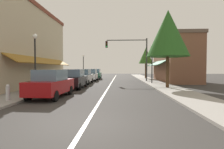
{
  "coord_description": "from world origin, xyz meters",
  "views": [
    {
      "loc": [
        1.14,
        -5.4,
        1.85
      ],
      "look_at": [
        0.27,
        13.29,
        1.21
      ],
      "focal_mm": 28.51,
      "sensor_mm": 36.0,
      "label": 1
    }
  ],
  "objects_px": {
    "parked_car_second_left": "(74,79)",
    "street_lamp_right_mid": "(152,57)",
    "parked_car_distant_left": "(96,74)",
    "street_lamp_left_far": "(83,62)",
    "tree_right_near": "(168,33)",
    "fire_hydrant": "(8,92)",
    "traffic_signal_mast_arm": "(132,52)",
    "street_lamp_left_near": "(35,53)",
    "tree_right_far": "(146,56)",
    "parked_car_far_left": "(91,75)",
    "parked_car_third_left": "(84,77)",
    "parked_car_nearest_left": "(51,84)"
  },
  "relations": [
    {
      "from": "parked_car_second_left",
      "to": "street_lamp_right_mid",
      "type": "bearing_deg",
      "value": 33.15
    },
    {
      "from": "parked_car_distant_left",
      "to": "street_lamp_left_far",
      "type": "relative_size",
      "value": 0.99
    },
    {
      "from": "street_lamp_right_mid",
      "to": "tree_right_near",
      "type": "relative_size",
      "value": 0.66
    },
    {
      "from": "street_lamp_right_mid",
      "to": "fire_hydrant",
      "type": "height_order",
      "value": "street_lamp_right_mid"
    },
    {
      "from": "parked_car_second_left",
      "to": "street_lamp_left_far",
      "type": "height_order",
      "value": "street_lamp_left_far"
    },
    {
      "from": "traffic_signal_mast_arm",
      "to": "tree_right_near",
      "type": "height_order",
      "value": "tree_right_near"
    },
    {
      "from": "traffic_signal_mast_arm",
      "to": "parked_car_second_left",
      "type": "bearing_deg",
      "value": -124.63
    },
    {
      "from": "street_lamp_left_near",
      "to": "street_lamp_right_mid",
      "type": "height_order",
      "value": "street_lamp_right_mid"
    },
    {
      "from": "parked_car_second_left",
      "to": "tree_right_far",
      "type": "relative_size",
      "value": 0.75
    },
    {
      "from": "parked_car_second_left",
      "to": "traffic_signal_mast_arm",
      "type": "relative_size",
      "value": 0.68
    },
    {
      "from": "parked_car_far_left",
      "to": "tree_right_far",
      "type": "xyz_separation_m",
      "value": [
        8.86,
        5.13,
        3.2
      ]
    },
    {
      "from": "parked_car_third_left",
      "to": "tree_right_near",
      "type": "distance_m",
      "value": 10.72
    },
    {
      "from": "street_lamp_right_mid",
      "to": "traffic_signal_mast_arm",
      "type": "bearing_deg",
      "value": 121.62
    },
    {
      "from": "street_lamp_left_far",
      "to": "parked_car_third_left",
      "type": "bearing_deg",
      "value": -78.14
    },
    {
      "from": "parked_car_nearest_left",
      "to": "traffic_signal_mast_arm",
      "type": "distance_m",
      "value": 15.41
    },
    {
      "from": "street_lamp_right_mid",
      "to": "street_lamp_left_far",
      "type": "xyz_separation_m",
      "value": [
        -10.01,
        8.36,
        -0.3
      ]
    },
    {
      "from": "traffic_signal_mast_arm",
      "to": "street_lamp_left_near",
      "type": "bearing_deg",
      "value": -123.9
    },
    {
      "from": "street_lamp_left_far",
      "to": "street_lamp_left_near",
      "type": "bearing_deg",
      "value": -90.27
    },
    {
      "from": "parked_car_distant_left",
      "to": "traffic_signal_mast_arm",
      "type": "distance_m",
      "value": 9.26
    },
    {
      "from": "parked_car_second_left",
      "to": "parked_car_third_left",
      "type": "xyz_separation_m",
      "value": [
        -0.15,
        4.86,
        0.0
      ]
    },
    {
      "from": "parked_car_third_left",
      "to": "street_lamp_right_mid",
      "type": "bearing_deg",
      "value": 2.22
    },
    {
      "from": "parked_car_distant_left",
      "to": "parked_car_nearest_left",
      "type": "bearing_deg",
      "value": -90.73
    },
    {
      "from": "parked_car_nearest_left",
      "to": "street_lamp_right_mid",
      "type": "bearing_deg",
      "value": 53.48
    },
    {
      "from": "fire_hydrant",
      "to": "parked_car_third_left",
      "type": "bearing_deg",
      "value": 81.56
    },
    {
      "from": "street_lamp_left_near",
      "to": "parked_car_far_left",
      "type": "bearing_deg",
      "value": 81.81
    },
    {
      "from": "parked_car_nearest_left",
      "to": "parked_car_far_left",
      "type": "xyz_separation_m",
      "value": [
        0.01,
        15.37,
        0.0
      ]
    },
    {
      "from": "street_lamp_left_near",
      "to": "tree_right_far",
      "type": "bearing_deg",
      "value": 59.88
    },
    {
      "from": "street_lamp_left_near",
      "to": "tree_right_far",
      "type": "height_order",
      "value": "tree_right_far"
    },
    {
      "from": "street_lamp_right_mid",
      "to": "street_lamp_left_near",
      "type": "bearing_deg",
      "value": -139.88
    },
    {
      "from": "parked_car_far_left",
      "to": "street_lamp_left_far",
      "type": "relative_size",
      "value": 0.99
    },
    {
      "from": "parked_car_second_left",
      "to": "parked_car_distant_left",
      "type": "height_order",
      "value": "same"
    },
    {
      "from": "fire_hydrant",
      "to": "traffic_signal_mast_arm",
      "type": "bearing_deg",
      "value": 63.1
    },
    {
      "from": "parked_car_second_left",
      "to": "traffic_signal_mast_arm",
      "type": "distance_m",
      "value": 10.95
    },
    {
      "from": "tree_right_near",
      "to": "tree_right_far",
      "type": "distance_m",
      "value": 15.17
    },
    {
      "from": "parked_car_third_left",
      "to": "parked_car_far_left",
      "type": "distance_m",
      "value": 5.33
    },
    {
      "from": "parked_car_far_left",
      "to": "traffic_signal_mast_arm",
      "type": "height_order",
      "value": "traffic_signal_mast_arm"
    },
    {
      "from": "parked_car_third_left",
      "to": "parked_car_far_left",
      "type": "xyz_separation_m",
      "value": [
        0.03,
        5.33,
        0.0
      ]
    },
    {
      "from": "street_lamp_left_near",
      "to": "parked_car_second_left",
      "type": "bearing_deg",
      "value": 58.08
    },
    {
      "from": "traffic_signal_mast_arm",
      "to": "fire_hydrant",
      "type": "bearing_deg",
      "value": -116.9
    },
    {
      "from": "parked_car_third_left",
      "to": "traffic_signal_mast_arm",
      "type": "relative_size",
      "value": 0.68
    },
    {
      "from": "parked_car_far_left",
      "to": "street_lamp_left_near",
      "type": "xyz_separation_m",
      "value": [
        -1.94,
        -13.5,
        2.12
      ]
    },
    {
      "from": "parked_car_far_left",
      "to": "parked_car_distant_left",
      "type": "height_order",
      "value": "same"
    },
    {
      "from": "street_lamp_left_near",
      "to": "street_lamp_right_mid",
      "type": "distance_m",
      "value": 13.2
    },
    {
      "from": "traffic_signal_mast_arm",
      "to": "street_lamp_right_mid",
      "type": "distance_m",
      "value": 4.12
    },
    {
      "from": "parked_car_second_left",
      "to": "parked_car_far_left",
      "type": "height_order",
      "value": "same"
    },
    {
      "from": "traffic_signal_mast_arm",
      "to": "street_lamp_left_near",
      "type": "xyz_separation_m",
      "value": [
        -8.0,
        -11.91,
        -1.16
      ]
    },
    {
      "from": "parked_car_third_left",
      "to": "street_lamp_left_far",
      "type": "xyz_separation_m",
      "value": [
        -1.83,
        8.7,
        1.98
      ]
    },
    {
      "from": "parked_car_nearest_left",
      "to": "street_lamp_left_near",
      "type": "distance_m",
      "value": 3.43
    },
    {
      "from": "parked_car_third_left",
      "to": "parked_car_far_left",
      "type": "height_order",
      "value": "same"
    },
    {
      "from": "parked_car_third_left",
      "to": "street_lamp_left_near",
      "type": "relative_size",
      "value": 0.93
    }
  ]
}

